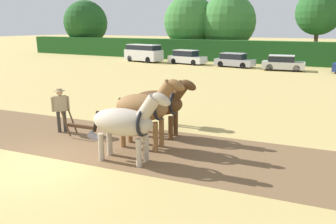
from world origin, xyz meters
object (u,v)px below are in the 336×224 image
(draft_horse_trail_left, at_px, (160,103))
(parked_car_center, at_px, (283,63))
(draft_horse_lead_right, at_px, (145,107))
(plow, at_px, (85,130))
(tree_center, at_px, (319,12))
(farmer_at_plow, at_px, (61,106))
(parked_car_center_left, at_px, (234,60))
(parked_car_left, at_px, (187,57))
(draft_horse_lead_left, at_px, (126,122))
(tree_center_left, at_px, (228,22))
(parked_van, at_px, (143,53))
(tree_left, at_px, (190,22))
(farmer_beside_team, at_px, (175,102))
(tree_far_left, at_px, (86,23))

(draft_horse_trail_left, xyz_separation_m, parked_car_center, (0.99, 22.55, -0.62))
(draft_horse_lead_right, bearing_deg, plow, 180.00)
(tree_center, height_order, farmer_at_plow, tree_center)
(parked_car_center_left, distance_m, parked_car_center, 4.94)
(draft_horse_trail_left, height_order, parked_car_left, draft_horse_trail_left)
(draft_horse_trail_left, bearing_deg, parked_car_left, 106.46)
(draft_horse_lead_left, height_order, farmer_at_plow, draft_horse_lead_left)
(draft_horse_lead_right, distance_m, draft_horse_trail_left, 1.34)
(draft_horse_lead_left, bearing_deg, draft_horse_lead_right, 90.12)
(tree_center, relative_size, draft_horse_trail_left, 3.00)
(tree_center_left, height_order, parked_car_center, tree_center_left)
(parked_car_left, height_order, parked_car_center_left, parked_car_left)
(tree_center_left, height_order, draft_horse_lead_left, tree_center_left)
(plow, relative_size, farmer_at_plow, 0.86)
(tree_center_left, relative_size, parked_car_center, 2.01)
(plow, xyz_separation_m, parked_van, (-12.65, 24.65, 0.74))
(tree_center, xyz_separation_m, plow, (-5.62, -31.34, -5.30))
(tree_left, distance_m, tree_center_left, 5.16)
(draft_horse_lead_left, distance_m, farmer_beside_team, 4.20)
(draft_horse_trail_left, distance_m, plow, 3.04)
(tree_far_left, bearing_deg, draft_horse_lead_right, -46.38)
(draft_horse_lead_left, height_order, draft_horse_trail_left, draft_horse_lead_left)
(parked_van, relative_size, parked_car_center_left, 1.18)
(tree_far_left, relative_size, draft_horse_lead_right, 3.00)
(farmer_at_plow, bearing_deg, draft_horse_lead_right, 45.82)
(tree_center_left, distance_m, parked_van, 12.10)
(tree_far_left, height_order, tree_left, tree_left)
(tree_center_left, distance_m, draft_horse_lead_left, 35.57)
(tree_center_left, relative_size, tree_center, 1.01)
(farmer_beside_team, xyz_separation_m, parked_car_center_left, (-3.83, 21.52, -0.34))
(tree_far_left, xyz_separation_m, draft_horse_lead_right, (30.33, -31.83, -3.22))
(tree_center_left, xyz_separation_m, parked_car_center, (8.58, -9.34, -3.97))
(farmer_at_plow, bearing_deg, tree_center, 122.09)
(tree_center_left, relative_size, draft_horse_lead_right, 3.07)
(tree_center_left, xyz_separation_m, parked_car_center_left, (3.66, -8.84, -3.97))
(tree_left, bearing_deg, parked_car_center_left, -42.93)
(tree_left, height_order, tree_center, tree_left)
(tree_far_left, bearing_deg, parked_car_center_left, -15.85)
(tree_center_left, bearing_deg, farmer_beside_team, -76.15)
(tree_center_left, bearing_deg, tree_far_left, -176.51)
(parked_car_center_left, bearing_deg, parked_van, -173.89)
(plow, bearing_deg, tree_far_left, 125.23)
(draft_horse_trail_left, bearing_deg, plow, -152.44)
(draft_horse_lead_left, xyz_separation_m, draft_horse_trail_left, (-0.27, 2.64, 0.03))
(draft_horse_lead_right, xyz_separation_m, farmer_at_plow, (-3.88, -0.08, -0.39))
(draft_horse_lead_left, height_order, farmer_beside_team, draft_horse_lead_left)
(draft_horse_lead_right, relative_size, plow, 1.74)
(tree_left, relative_size, tree_center, 1.01)
(plow, height_order, parked_car_center, parked_car_center)
(tree_center, xyz_separation_m, farmer_at_plow, (-6.95, -31.16, -4.56))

